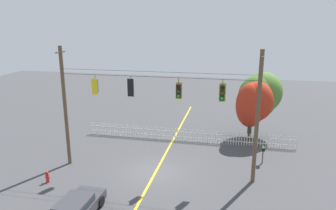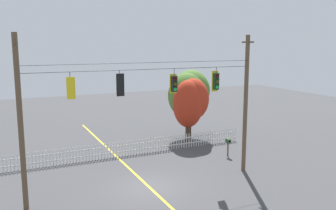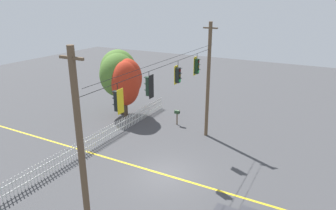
{
  "view_description": "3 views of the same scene",
  "coord_description": "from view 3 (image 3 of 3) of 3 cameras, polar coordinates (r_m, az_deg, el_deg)",
  "views": [
    {
      "loc": [
        5.12,
        -19.82,
        10.4
      ],
      "look_at": [
        0.89,
        -0.01,
        4.99
      ],
      "focal_mm": 33.64,
      "sensor_mm": 36.0,
      "label": 1
    },
    {
      "loc": [
        -7.52,
        -18.58,
        8.27
      ],
      "look_at": [
        1.1,
        -0.23,
        4.81
      ],
      "focal_mm": 38.82,
      "sensor_mm": 36.0,
      "label": 2
    },
    {
      "loc": [
        -14.42,
        -8.02,
        10.27
      ],
      "look_at": [
        0.53,
        0.1,
        4.39
      ],
      "focal_mm": 32.83,
      "sensor_mm": 36.0,
      "label": 3
    }
  ],
  "objects": [
    {
      "name": "autumn_maple_mid",
      "position": [
        28.51,
        -9.21,
        6.0
      ],
      "size": [
        3.92,
        3.67,
        5.98
      ],
      "color": "#473828",
      "rests_on": "ground"
    },
    {
      "name": "autumn_maple_near_fence",
      "position": [
        27.36,
        -7.7,
        4.44
      ],
      "size": [
        3.21,
        2.63,
        5.39
      ],
      "color": "#473828",
      "rests_on": "ground"
    },
    {
      "name": "traffic_signal_westbound_side",
      "position": [
        13.63,
        -9.23,
        0.76
      ],
      "size": [
        0.43,
        0.38,
        1.37
      ],
      "color": "black"
    },
    {
      "name": "traffic_signal_northbound_secondary",
      "position": [
        15.64,
        -3.49,
        3.5
      ],
      "size": [
        0.43,
        0.38,
        1.38
      ],
      "color": "black"
    },
    {
      "name": "roadside_mailbox",
      "position": [
        26.23,
        1.7,
        -1.47
      ],
      "size": [
        0.25,
        0.44,
        1.33
      ],
      "color": "brown",
      "rests_on": "ground"
    },
    {
      "name": "signal_support_span",
      "position": [
        17.49,
        -0.56,
        -0.26
      ],
      "size": [
        13.65,
        1.1,
        8.79
      ],
      "color": "brown",
      "rests_on": "ground"
    },
    {
      "name": "ground",
      "position": [
        19.44,
        -0.52,
        -12.84
      ],
      "size": [
        80.0,
        80.0,
        0.0
      ],
      "primitive_type": "plane",
      "color": "#424244"
    },
    {
      "name": "lane_centerline_stripe",
      "position": [
        19.43,
        -0.52,
        -12.83
      ],
      "size": [
        0.16,
        36.0,
        0.01
      ],
      "primitive_type": "cube",
      "color": "gold",
      "rests_on": "ground"
    },
    {
      "name": "traffic_signal_southbound_primary",
      "position": [
        18.43,
        1.83,
        5.58
      ],
      "size": [
        0.43,
        0.38,
        1.44
      ],
      "color": "black"
    },
    {
      "name": "white_picket_fence",
      "position": [
        23.39,
        -12.6,
        -5.94
      ],
      "size": [
        18.44,
        0.06,
        1.13
      ],
      "color": "silver",
      "rests_on": "ground"
    },
    {
      "name": "traffic_signal_northbound_primary",
      "position": [
        20.93,
        5.34,
        7.18
      ],
      "size": [
        0.43,
        0.38,
        1.48
      ],
      "color": "black"
    }
  ]
}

